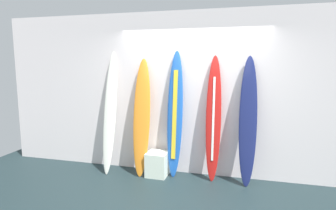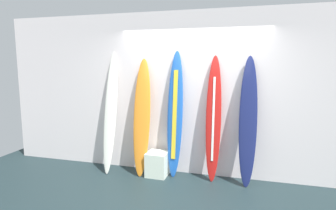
{
  "view_description": "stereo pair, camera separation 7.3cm",
  "coord_description": "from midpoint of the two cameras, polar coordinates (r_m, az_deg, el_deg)",
  "views": [
    {
      "loc": [
        0.81,
        -3.5,
        1.91
      ],
      "look_at": [
        -0.37,
        0.95,
        1.24
      ],
      "focal_mm": 29.99,
      "sensor_mm": 36.0,
      "label": 1
    },
    {
      "loc": [
        0.88,
        -3.48,
        1.91
      ],
      "look_at": [
        -0.37,
        0.95,
        1.24
      ],
      "focal_mm": 29.99,
      "sensor_mm": 36.0,
      "label": 2
    }
  ],
  "objects": [
    {
      "name": "surfboard_crimson",
      "position": [
        4.63,
        8.79,
        -2.79
      ],
      "size": [
        0.26,
        0.29,
        2.06
      ],
      "color": "red",
      "rests_on": "ground"
    },
    {
      "name": "display_block_left",
      "position": [
        4.94,
        -2.6,
        -11.89
      ],
      "size": [
        0.36,
        0.36,
        0.41
      ],
      "color": "silver",
      "rests_on": "ground"
    },
    {
      "name": "surfboard_ivory",
      "position": [
        5.06,
        -12.1,
        -1.49
      ],
      "size": [
        0.23,
        0.47,
        2.14
      ],
      "color": "silver",
      "rests_on": "ground"
    },
    {
      "name": "surfboard_sunset",
      "position": [
        4.84,
        -5.8,
        -2.52
      ],
      "size": [
        0.32,
        0.41,
        2.01
      ],
      "color": "orange",
      "rests_on": "ground"
    },
    {
      "name": "ground",
      "position": [
        4.07,
        1.13,
        -20.01
      ],
      "size": [
        8.0,
        8.0,
        0.04
      ],
      "primitive_type": "cube",
      "color": "#1B2A2C"
    },
    {
      "name": "wall_back",
      "position": [
        4.89,
        4.78,
        2.25
      ],
      "size": [
        7.2,
        0.2,
        2.8
      ],
      "primitive_type": "cube",
      "color": "silver",
      "rests_on": "ground"
    },
    {
      "name": "surfboard_cobalt",
      "position": [
        4.74,
        0.98,
        -2.12
      ],
      "size": [
        0.28,
        0.3,
        2.14
      ],
      "color": "blue",
      "rests_on": "ground"
    },
    {
      "name": "surfboard_navy",
      "position": [
        4.57,
        15.5,
        -3.39
      ],
      "size": [
        0.29,
        0.35,
        2.05
      ],
      "color": "navy",
      "rests_on": "ground"
    }
  ]
}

